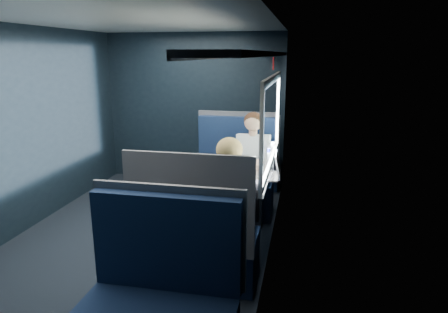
% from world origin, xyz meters
% --- Properties ---
extents(ground, '(2.80, 4.20, 0.01)m').
position_xyz_m(ground, '(0.00, 0.00, -0.01)').
color(ground, black).
extents(room_shell, '(3.00, 4.40, 2.40)m').
position_xyz_m(room_shell, '(0.02, 0.00, 1.48)').
color(room_shell, black).
rests_on(room_shell, ground).
extents(table, '(0.62, 1.00, 0.74)m').
position_xyz_m(table, '(1.03, 0.00, 0.66)').
color(table, '#54565E').
rests_on(table, ground).
extents(seat_bay_near, '(1.04, 0.62, 1.26)m').
position_xyz_m(seat_bay_near, '(0.84, 0.87, 0.42)').
color(seat_bay_near, '#0D1B3A').
rests_on(seat_bay_near, ground).
extents(seat_bay_far, '(1.04, 0.62, 1.26)m').
position_xyz_m(seat_bay_far, '(0.85, -0.87, 0.41)').
color(seat_bay_far, '#0D1B3A').
rests_on(seat_bay_far, ground).
extents(seat_row_front, '(1.04, 0.51, 1.16)m').
position_xyz_m(seat_row_front, '(0.85, 1.80, 0.41)').
color(seat_row_front, '#0D1B3A').
rests_on(seat_row_front, ground).
extents(seat_row_back, '(1.04, 0.51, 1.16)m').
position_xyz_m(seat_row_back, '(0.85, -1.80, 0.41)').
color(seat_row_back, '#0D1B3A').
rests_on(seat_row_back, ground).
extents(man, '(0.53, 0.56, 1.32)m').
position_xyz_m(man, '(1.10, 0.70, 0.72)').
color(man, black).
rests_on(man, ground).
extents(woman, '(0.53, 0.56, 1.32)m').
position_xyz_m(woman, '(1.10, -0.71, 0.73)').
color(woman, black).
rests_on(woman, ground).
extents(papers, '(0.56, 0.75, 0.01)m').
position_xyz_m(papers, '(0.92, -0.08, 0.74)').
color(papers, white).
rests_on(papers, table).
extents(laptop, '(0.28, 0.36, 0.26)m').
position_xyz_m(laptop, '(1.39, 0.06, 0.81)').
color(laptop, silver).
rests_on(laptop, table).
extents(bottle_small, '(0.07, 0.07, 0.24)m').
position_xyz_m(bottle_small, '(1.33, 0.34, 0.85)').
color(bottle_small, silver).
rests_on(bottle_small, table).
extents(cup, '(0.08, 0.08, 0.10)m').
position_xyz_m(cup, '(1.33, 0.41, 0.79)').
color(cup, white).
rests_on(cup, table).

